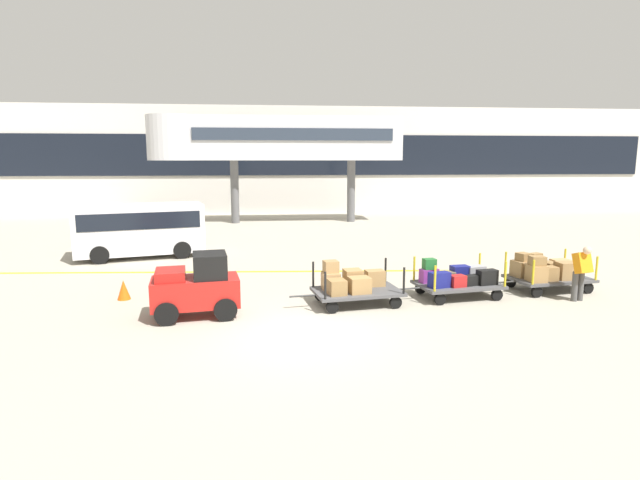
{
  "coord_description": "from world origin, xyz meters",
  "views": [
    {
      "loc": [
        -0.71,
        -10.79,
        3.87
      ],
      "look_at": [
        0.76,
        3.42,
        1.56
      ],
      "focal_mm": 28.17,
      "sensor_mm": 36.0,
      "label": 1
    }
  ],
  "objects_px": {
    "baggage_cart_middle": "(458,279)",
    "baggage_tug": "(197,287)",
    "shuttle_van": "(140,226)",
    "safety_cone_near": "(124,290)",
    "baggage_cart_tail": "(545,271)",
    "baggage_cart_lead": "(352,285)",
    "baggage_handler": "(581,271)"
  },
  "relations": [
    {
      "from": "baggage_cart_middle",
      "to": "baggage_tug",
      "type": "bearing_deg",
      "value": -171.48
    },
    {
      "from": "shuttle_van",
      "to": "safety_cone_near",
      "type": "relative_size",
      "value": 9.32
    },
    {
      "from": "baggage_cart_middle",
      "to": "baggage_cart_tail",
      "type": "bearing_deg",
      "value": 8.72
    },
    {
      "from": "shuttle_van",
      "to": "baggage_cart_lead",
      "type": "bearing_deg",
      "value": -45.54
    },
    {
      "from": "baggage_tug",
      "to": "baggage_cart_middle",
      "type": "relative_size",
      "value": 0.73
    },
    {
      "from": "baggage_cart_lead",
      "to": "baggage_cart_tail",
      "type": "height_order",
      "value": "baggage_cart_lead"
    },
    {
      "from": "baggage_cart_lead",
      "to": "baggage_cart_middle",
      "type": "xyz_separation_m",
      "value": [
        3.09,
        0.42,
        -0.03
      ]
    },
    {
      "from": "baggage_cart_middle",
      "to": "baggage_handler",
      "type": "relative_size",
      "value": 1.97
    },
    {
      "from": "baggage_cart_lead",
      "to": "baggage_cart_middle",
      "type": "height_order",
      "value": "baggage_cart_lead"
    },
    {
      "from": "baggage_cart_middle",
      "to": "baggage_handler",
      "type": "height_order",
      "value": "baggage_handler"
    },
    {
      "from": "baggage_cart_lead",
      "to": "baggage_cart_tail",
      "type": "bearing_deg",
      "value": 8.22
    },
    {
      "from": "baggage_tug",
      "to": "baggage_cart_lead",
      "type": "relative_size",
      "value": 0.73
    },
    {
      "from": "baggage_tug",
      "to": "baggage_cart_lead",
      "type": "xyz_separation_m",
      "value": [
        3.98,
        0.64,
        -0.21
      ]
    },
    {
      "from": "baggage_cart_lead",
      "to": "baggage_handler",
      "type": "xyz_separation_m",
      "value": [
        6.25,
        -0.37,
        0.33
      ]
    },
    {
      "from": "baggage_tug",
      "to": "baggage_handler",
      "type": "relative_size",
      "value": 1.43
    },
    {
      "from": "baggage_cart_tail",
      "to": "baggage_handler",
      "type": "xyz_separation_m",
      "value": [
        0.31,
        -1.23,
        0.29
      ]
    },
    {
      "from": "baggage_cart_tail",
      "to": "baggage_handler",
      "type": "distance_m",
      "value": 1.3
    },
    {
      "from": "baggage_cart_tail",
      "to": "shuttle_van",
      "type": "distance_m",
      "value": 14.74
    },
    {
      "from": "baggage_tug",
      "to": "baggage_cart_tail",
      "type": "xyz_separation_m",
      "value": [
        9.93,
        1.5,
        -0.18
      ]
    },
    {
      "from": "safety_cone_near",
      "to": "shuttle_van",
      "type": "bearing_deg",
      "value": 99.2
    },
    {
      "from": "baggage_handler",
      "to": "safety_cone_near",
      "type": "distance_m",
      "value": 12.6
    },
    {
      "from": "baggage_handler",
      "to": "baggage_cart_middle",
      "type": "bearing_deg",
      "value": 165.94
    },
    {
      "from": "safety_cone_near",
      "to": "baggage_tug",
      "type": "bearing_deg",
      "value": -38.06
    },
    {
      "from": "shuttle_van",
      "to": "safety_cone_near",
      "type": "bearing_deg",
      "value": -80.8
    },
    {
      "from": "baggage_cart_lead",
      "to": "shuttle_van",
      "type": "bearing_deg",
      "value": 134.46
    },
    {
      "from": "shuttle_van",
      "to": "baggage_cart_middle",
      "type": "bearing_deg",
      "value": -33.97
    },
    {
      "from": "baggage_cart_middle",
      "to": "safety_cone_near",
      "type": "bearing_deg",
      "value": 175.67
    },
    {
      "from": "baggage_cart_tail",
      "to": "shuttle_van",
      "type": "relative_size",
      "value": 0.6
    },
    {
      "from": "baggage_tug",
      "to": "safety_cone_near",
      "type": "height_order",
      "value": "baggage_tug"
    },
    {
      "from": "baggage_cart_tail",
      "to": "shuttle_van",
      "type": "bearing_deg",
      "value": 153.66
    },
    {
      "from": "baggage_cart_tail",
      "to": "safety_cone_near",
      "type": "relative_size",
      "value": 5.59
    },
    {
      "from": "baggage_cart_lead",
      "to": "shuttle_van",
      "type": "relative_size",
      "value": 0.6
    }
  ]
}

